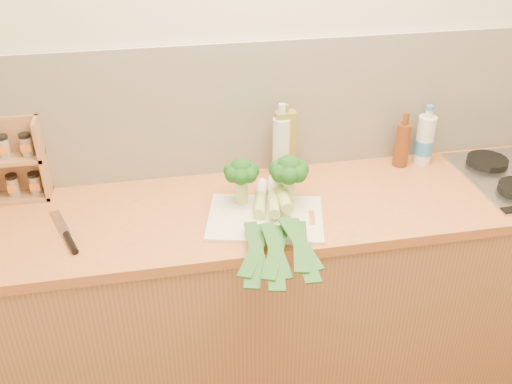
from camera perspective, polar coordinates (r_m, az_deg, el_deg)
room_shell at (r=2.31m, az=2.31°, el=8.49°), size 3.50×3.50×3.50m
counter at (r=2.44m, az=3.52°, el=-9.97°), size 3.20×0.62×0.90m
chopping_board at (r=2.07m, az=0.94°, el=-2.62°), size 0.47×0.39×0.01m
broccoli_left at (r=2.08m, az=-1.48°, el=1.92°), size 0.13×0.13×0.19m
broccoli_right at (r=2.08m, az=3.31°, el=2.10°), size 0.15×0.15×0.20m
leek_front at (r=2.02m, az=0.29°, el=-2.55°), size 0.21×0.63×0.04m
leek_mid at (r=2.00m, az=1.86°, el=-2.34°), size 0.19×0.66×0.04m
leek_back at (r=1.99m, az=3.22°, el=-1.81°), size 0.11×0.66×0.04m
chefs_knife at (r=2.06m, az=-18.29°, el=-4.37°), size 0.13×0.30×0.02m
spice_rack at (r=2.33m, az=-23.46°, el=2.52°), size 0.27×0.11×0.32m
oil_tin at (r=2.29m, az=2.88°, el=4.80°), size 0.08×0.05×0.31m
glass_bottle at (r=2.28m, az=2.53°, el=4.49°), size 0.07×0.07×0.32m
amber_bottle at (r=2.47m, az=14.43°, el=4.70°), size 0.06×0.06×0.24m
water_bottle at (r=2.52m, az=16.49°, el=4.91°), size 0.08×0.08×0.24m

